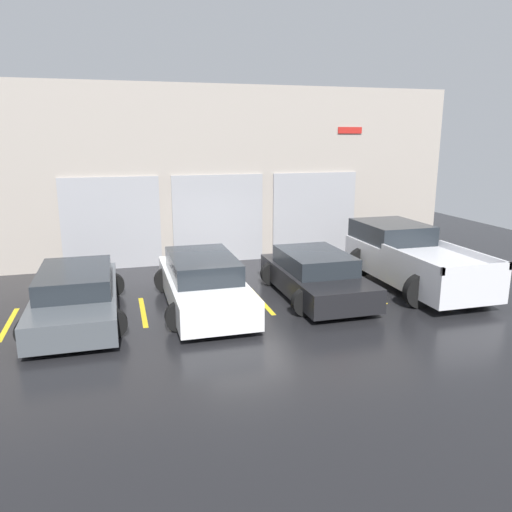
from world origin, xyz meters
TOP-DOWN VIEW (x-y plane):
  - ground_plane at (0.00, 0.00)m, footprint 28.00×28.00m
  - shophouse_building at (-0.01, 3.29)m, footprint 16.51×0.68m
  - pickup_truck at (4.54, -1.26)m, footprint 2.58×5.01m
  - sedan_white at (-1.51, -1.49)m, footprint 2.23×4.77m
  - sedan_side at (-4.54, -1.49)m, footprint 2.25×4.74m
  - van_right at (1.51, -1.49)m, footprint 2.26×4.24m
  - parking_stripe_far_left at (-6.06, -1.52)m, footprint 0.12×2.20m
  - parking_stripe_left at (-3.03, -1.52)m, footprint 0.12×2.20m
  - parking_stripe_centre at (0.00, -1.52)m, footprint 0.12×2.20m
  - parking_stripe_right at (3.03, -1.52)m, footprint 0.12×2.20m
  - parking_stripe_far_right at (6.06, -1.52)m, footprint 0.12×2.20m

SIDE VIEW (x-z plane):
  - ground_plane at x=0.00m, z-range 0.00..0.00m
  - parking_stripe_far_left at x=-6.06m, z-range 0.00..0.01m
  - parking_stripe_left at x=-3.03m, z-range 0.00..0.01m
  - parking_stripe_centre at x=0.00m, z-range 0.00..0.01m
  - parking_stripe_right at x=3.03m, z-range 0.00..0.01m
  - parking_stripe_far_right at x=6.06m, z-range 0.00..0.01m
  - sedan_side at x=-4.54m, z-range -0.03..1.14m
  - van_right at x=1.51m, z-range -0.03..1.18m
  - sedan_white at x=-1.51m, z-range -0.03..1.26m
  - pickup_truck at x=4.54m, z-range -0.03..1.62m
  - shophouse_building at x=-0.01m, z-range -0.05..5.80m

